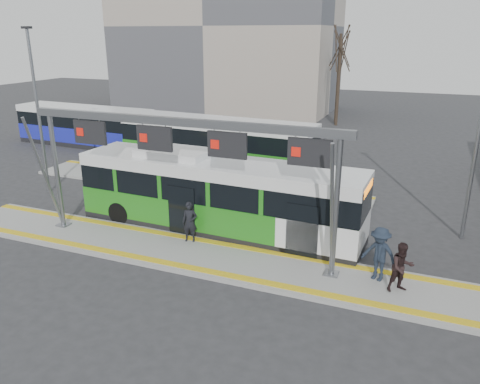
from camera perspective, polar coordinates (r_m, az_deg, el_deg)
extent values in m
plane|color=#2D2D30|center=(18.63, -6.11, -7.69)|extent=(120.00, 120.00, 0.00)
cube|color=gray|center=(18.60, -6.11, -7.49)|extent=(22.00, 3.00, 0.15)
cube|color=gray|center=(26.91, -5.73, 0.95)|extent=(20.00, 3.00, 0.15)
cube|color=yellow|center=(19.48, -4.54, -5.89)|extent=(22.00, 0.35, 0.02)
cube|color=yellow|center=(17.67, -7.88, -8.74)|extent=(22.00, 0.35, 0.02)
cube|color=yellow|center=(27.86, -4.65, 1.79)|extent=(20.00, 0.35, 0.02)
cylinder|color=slate|center=(21.57, -21.45, 2.41)|extent=(0.20, 0.20, 5.05)
cube|color=slate|center=(22.35, -20.70, -3.73)|extent=(0.50, 0.50, 0.06)
cylinder|color=slate|center=(21.09, -22.73, 1.90)|extent=(0.12, 1.46, 4.90)
cylinder|color=slate|center=(16.16, 11.61, -1.89)|extent=(0.20, 0.20, 5.05)
cube|color=slate|center=(17.18, 11.07, -9.70)|extent=(0.50, 0.50, 0.06)
cylinder|color=slate|center=(15.51, 11.12, -2.74)|extent=(0.12, 1.46, 4.90)
cube|color=slate|center=(17.47, -7.70, 8.49)|extent=(13.00, 0.25, 0.30)
cube|color=black|center=(19.85, -17.81, 6.93)|extent=(1.50, 0.12, 0.95)
cube|color=red|center=(20.09, -18.93, 6.95)|extent=(0.32, 0.02, 0.32)
cube|color=black|center=(18.11, -10.38, 6.46)|extent=(1.50, 0.12, 0.95)
cube|color=red|center=(18.30, -11.70, 6.50)|extent=(0.32, 0.02, 0.32)
cube|color=black|center=(16.73, -1.58, 5.75)|extent=(1.50, 0.12, 0.95)
cube|color=red|center=(16.85, -3.09, 5.82)|extent=(0.32, 0.02, 0.32)
cube|color=black|center=(15.81, 8.48, 4.78)|extent=(1.50, 0.12, 0.95)
cube|color=red|center=(15.85, 6.83, 4.88)|extent=(0.32, 0.02, 0.32)
cube|color=#A19486|center=(55.23, -1.67, 19.52)|extent=(24.00, 12.00, 18.00)
cube|color=black|center=(20.78, -2.66, -4.14)|extent=(12.70, 3.13, 0.37)
cube|color=#22791A|center=(20.49, -2.69, -2.11)|extent=(12.70, 3.13, 1.21)
cube|color=black|center=(20.11, -2.74, 0.89)|extent=(12.69, 3.05, 1.05)
cube|color=white|center=(19.89, -2.77, 3.05)|extent=(12.70, 3.13, 0.53)
cube|color=orange|center=(18.09, 15.35, 0.43)|extent=(0.12, 1.88, 0.29)
cube|color=white|center=(20.78, -7.99, 4.78)|extent=(3.22, 1.99, 0.32)
cylinder|color=black|center=(21.98, -14.44, -2.48)|extent=(1.06, 0.35, 1.05)
cylinder|color=black|center=(23.76, -10.94, -0.61)|extent=(1.06, 0.35, 1.05)
cylinder|color=black|center=(18.33, 6.34, -6.34)|extent=(1.06, 0.35, 1.05)
cylinder|color=black|center=(20.43, 8.40, -3.72)|extent=(1.06, 0.35, 1.05)
cube|color=black|center=(30.24, -2.84, 3.24)|extent=(12.93, 3.49, 0.37)
cube|color=#22791A|center=(30.03, -2.87, 4.71)|extent=(12.93, 3.49, 1.23)
cube|color=black|center=(29.78, -2.90, 6.85)|extent=(12.93, 3.41, 1.07)
cube|color=white|center=(29.62, -2.93, 8.36)|extent=(12.93, 3.49, 0.53)
cylinder|color=black|center=(31.50, -11.12, 4.19)|extent=(1.08, 0.38, 1.07)
cylinder|color=black|center=(33.41, -8.68, 5.16)|extent=(1.08, 0.38, 1.07)
cylinder|color=black|center=(27.51, 3.03, 2.41)|extent=(1.08, 0.38, 1.07)
cylinder|color=black|center=(29.68, 4.82, 3.59)|extent=(1.08, 0.38, 1.07)
cube|color=black|center=(38.62, -18.22, 5.73)|extent=(11.46, 3.04, 0.35)
cube|color=#1C23AB|center=(38.48, -18.33, 6.80)|extent=(11.46, 3.04, 1.14)
cube|color=black|center=(38.29, -18.49, 8.35)|extent=(11.46, 2.97, 0.99)
cube|color=white|center=(38.17, -18.61, 9.44)|extent=(11.46, 3.04, 0.49)
cylinder|color=black|center=(40.59, -23.50, 6.17)|extent=(1.00, 0.34, 0.99)
cylinder|color=black|center=(42.07, -21.29, 6.84)|extent=(1.00, 0.34, 0.99)
cylinder|color=black|center=(35.53, -15.37, 5.45)|extent=(1.00, 0.34, 0.99)
cylinder|color=black|center=(37.21, -13.21, 6.21)|extent=(1.00, 0.34, 0.99)
imported|color=black|center=(19.17, -6.15, -3.64)|extent=(0.70, 0.55, 1.69)
imported|color=black|center=(16.38, 19.13, -8.68)|extent=(1.05, 1.00, 1.72)
imported|color=#1C2533|center=(16.81, 16.62, -7.25)|extent=(1.42, 1.11, 1.94)
cylinder|color=#382B21|center=(46.92, 11.87, 13.32)|extent=(0.28, 0.28, 8.27)
cylinder|color=#382B21|center=(45.24, 11.92, 12.83)|extent=(0.28, 0.28, 7.79)
cylinder|color=#382B21|center=(54.67, -11.34, 13.76)|extent=(0.28, 0.28, 7.66)
cylinder|color=slate|center=(26.84, -23.35, 8.70)|extent=(0.16, 0.16, 8.55)
cube|color=black|center=(26.54, -24.58, 17.78)|extent=(0.50, 0.25, 0.12)
cylinder|color=slate|center=(20.97, 26.85, 4.82)|extent=(0.16, 0.16, 7.87)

